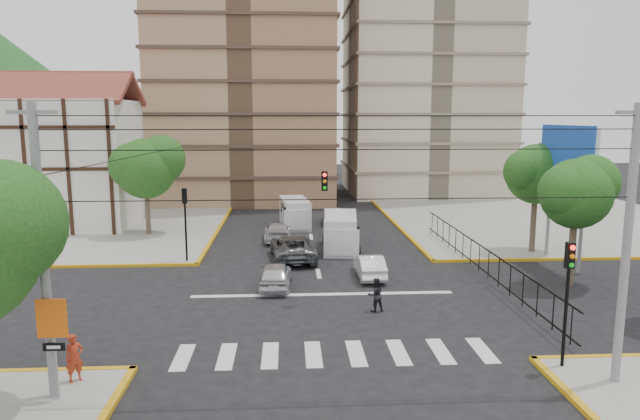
{
  "coord_description": "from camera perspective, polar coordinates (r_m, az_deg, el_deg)",
  "views": [
    {
      "loc": [
        -1.7,
        -26.0,
        8.71
      ],
      "look_at": [
        -0.05,
        2.76,
        4.0
      ],
      "focal_mm": 32.0,
      "sensor_mm": 36.0,
      "label": 1
    }
  ],
  "objects": [
    {
      "name": "sidewalk_ne",
      "position": [
        51.59,
        21.64,
        -1.01
      ],
      "size": [
        26.0,
        26.0,
        0.15
      ],
      "primitive_type": "cube",
      "color": "gray",
      "rests_on": "ground"
    },
    {
      "name": "car_silver_rear_left",
      "position": [
        40.67,
        -4.26,
        -2.16
      ],
      "size": [
        1.9,
        4.55,
        1.31
      ],
      "primitive_type": "imported",
      "rotation": [
        0.0,
        0.0,
        3.16
      ],
      "color": "silver",
      "rests_on": "ground"
    },
    {
      "name": "billboard",
      "position": [
        35.95,
        23.48,
        4.19
      ],
      "size": [
        0.36,
        6.2,
        8.1
      ],
      "color": "slate",
      "rests_on": "ground"
    },
    {
      "name": "traffic_light_se",
      "position": [
        21.28,
        23.54,
        -6.76
      ],
      "size": [
        0.28,
        0.22,
        4.4
      ],
      "color": "black",
      "rests_on": "ground"
    },
    {
      "name": "van_right_lane",
      "position": [
        37.52,
        2.12,
        -2.36
      ],
      "size": [
        2.57,
        5.39,
        2.34
      ],
      "rotation": [
        0.0,
        0.0,
        -0.11
      ],
      "color": "silver",
      "rests_on": "ground"
    },
    {
      "name": "park_fence",
      "position": [
        33.48,
        15.57,
        -6.14
      ],
      "size": [
        0.1,
        22.5,
        1.66
      ],
      "primitive_type": null,
      "color": "black",
      "rests_on": "ground"
    },
    {
      "name": "traffic_light_hanging",
      "position": [
        24.19,
        0.76,
        2.62
      ],
      "size": [
        18.0,
        9.12,
        0.92
      ],
      "color": "black",
      "rests_on": "ground"
    },
    {
      "name": "car_white_rear_right",
      "position": [
        47.11,
        1.26,
        -0.56
      ],
      "size": [
        1.53,
        4.03,
        1.31
      ],
      "primitive_type": "imported",
      "rotation": [
        0.0,
        0.0,
        3.11
      ],
      "color": "white",
      "rests_on": "ground"
    },
    {
      "name": "pedestrian_crosswalk",
      "position": [
        26.13,
        5.57,
        -8.44
      ],
      "size": [
        0.88,
        0.76,
        1.55
      ],
      "primitive_type": "imported",
      "rotation": [
        0.0,
        0.0,
        3.4
      ],
      "color": "black",
      "rests_on": "ground"
    },
    {
      "name": "tudor_building",
      "position": [
        49.27,
        -23.91,
        4.47
      ],
      "size": [
        10.8,
        8.05,
        12.23
      ],
      "color": "silver",
      "rests_on": "ground"
    },
    {
      "name": "sidewalk_nw",
      "position": [
        50.26,
        -24.6,
        -1.46
      ],
      "size": [
        26.0,
        26.0,
        0.15
      ],
      "primitive_type": "cube",
      "color": "gray",
      "rests_on": "ground"
    },
    {
      "name": "stop_line",
      "position": [
        28.61,
        0.28,
        -8.43
      ],
      "size": [
        13.0,
        0.4,
        0.01
      ],
      "primitive_type": "cube",
      "color": "silver",
      "rests_on": "ground"
    },
    {
      "name": "ground",
      "position": [
        27.48,
        0.43,
        -9.2
      ],
      "size": [
        160.0,
        160.0,
        0.0
      ],
      "primitive_type": "plane",
      "color": "black",
      "rests_on": "ground"
    },
    {
      "name": "district_sign",
      "position": [
        19.25,
        -25.18,
        -10.61
      ],
      "size": [
        0.9,
        0.12,
        3.2
      ],
      "color": "slate",
      "rests_on": "ground"
    },
    {
      "name": "traffic_light_nw",
      "position": [
        34.8,
        -13.34,
        -0.22
      ],
      "size": [
        0.28,
        0.22,
        4.4
      ],
      "color": "black",
      "rests_on": "ground"
    },
    {
      "name": "utility_pole_se",
      "position": [
        20.47,
        28.35,
        -2.96
      ],
      "size": [
        1.4,
        0.28,
        9.0
      ],
      "color": "slate",
      "rests_on": "ground"
    },
    {
      "name": "utility_pole_sw",
      "position": [
        18.92,
        -25.96,
        -3.71
      ],
      "size": [
        1.4,
        0.28,
        9.0
      ],
      "color": "slate",
      "rests_on": "ground"
    },
    {
      "name": "car_white_front_right",
      "position": [
        31.52,
        4.98,
        -5.58
      ],
      "size": [
        1.4,
        3.9,
        1.28
      ],
      "primitive_type": "imported",
      "rotation": [
        0.0,
        0.0,
        3.15
      ],
      "color": "white",
      "rests_on": "ground"
    },
    {
      "name": "tree_tudor",
      "position": [
        43.38,
        -16.93,
        4.27
      ],
      "size": [
        5.39,
        4.4,
        7.43
      ],
      "color": "#473828",
      "rests_on": "ground"
    },
    {
      "name": "tree_park_a",
      "position": [
        31.89,
        24.36,
        1.79
      ],
      "size": [
        4.41,
        3.6,
        6.83
      ],
      "color": "#473828",
      "rests_on": "ground"
    },
    {
      "name": "van_left_lane",
      "position": [
        45.43,
        -2.53,
        -0.38
      ],
      "size": [
        2.52,
        5.18,
        2.24
      ],
      "rotation": [
        0.0,
        0.0,
        0.12
      ],
      "color": "silver",
      "rests_on": "ground"
    },
    {
      "name": "tree_park_c",
      "position": [
        38.56,
        20.94,
        3.65
      ],
      "size": [
        4.65,
        3.8,
        7.25
      ],
      "color": "#473828",
      "rests_on": "ground"
    },
    {
      "name": "car_grey_mid_left",
      "position": [
        35.25,
        -2.76,
        -3.75
      ],
      "size": [
        3.0,
        5.71,
        1.53
      ],
      "primitive_type": "imported",
      "rotation": [
        0.0,
        0.0,
        3.23
      ],
      "color": "#565A5D",
      "rests_on": "ground"
    },
    {
      "name": "car_silver_front_left",
      "position": [
        29.66,
        -4.45,
        -6.49
      ],
      "size": [
        1.75,
        3.97,
        1.33
      ],
      "primitive_type": "imported",
      "rotation": [
        0.0,
        0.0,
        3.1
      ],
      "color": "silver",
      "rests_on": "ground"
    },
    {
      "name": "crosswalk_stripes",
      "position": [
        21.88,
        1.49,
        -14.16
      ],
      "size": [
        12.0,
        2.4,
        0.01
      ],
      "primitive_type": "cube",
      "color": "silver",
      "rests_on": "ground"
    },
    {
      "name": "car_darkgrey_mid_right",
      "position": [
        42.78,
        1.76,
        -1.57
      ],
      "size": [
        2.04,
        4.03,
        1.32
      ],
      "primitive_type": "imported",
      "rotation": [
        0.0,
        0.0,
        3.01
      ],
      "color": "black",
      "rests_on": "ground"
    },
    {
      "name": "pedestrian_sw_corner",
      "position": [
        20.8,
        -23.35,
        -13.42
      ],
      "size": [
        0.69,
        0.66,
        1.6
      ],
      "primitive_type": "imported",
      "rotation": [
        0.0,
        0.0,
        0.68
      ],
      "color": "#A9321A",
      "rests_on": "sidewalk_sw"
    }
  ]
}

